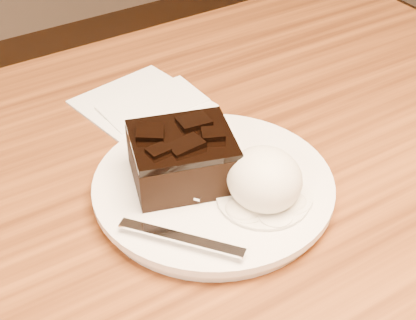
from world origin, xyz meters
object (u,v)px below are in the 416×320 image
ice_cream_scoop (265,179)px  plate (213,189)px  brownie (183,161)px  spoon (191,188)px  napkin (142,103)px

ice_cream_scoop → plate: bearing=117.5°
brownie → spoon: brownie is taller
napkin → brownie: bearing=-103.7°
brownie → ice_cream_scoop: ice_cream_scoop is taller
plate → brownie: brownie is taller
plate → brownie: bearing=139.4°
ice_cream_scoop → brownie: bearing=125.3°
plate → ice_cream_scoop: ice_cream_scoop is taller
brownie → ice_cream_scoop: 0.08m
brownie → napkin: brownie is taller
plate → napkin: bearing=84.5°
ice_cream_scoop → spoon: 0.07m
spoon → napkin: bearing=38.7°
brownie → ice_cream_scoop: (0.05, -0.07, 0.00)m
plate → spoon: spoon is taller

